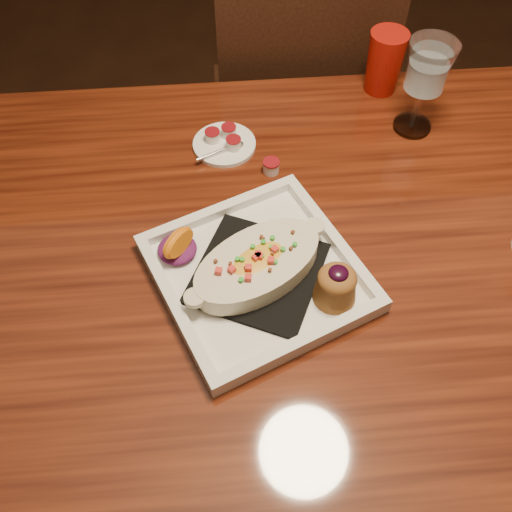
{
  "coord_description": "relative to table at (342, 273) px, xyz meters",
  "views": [
    {
      "loc": [
        -0.21,
        -0.58,
        1.52
      ],
      "look_at": [
        -0.16,
        -0.03,
        0.77
      ],
      "focal_mm": 40.0,
      "sensor_mm": 36.0,
      "label": 1
    }
  ],
  "objects": [
    {
      "name": "table",
      "position": [
        0.0,
        0.0,
        0.0
      ],
      "size": [
        1.5,
        0.9,
        0.75
      ],
      "color": "maroon",
      "rests_on": "floor"
    },
    {
      "name": "saucer",
      "position": [
        -0.2,
        0.25,
        0.11
      ],
      "size": [
        0.12,
        0.12,
        0.08
      ],
      "color": "white",
      "rests_on": "table"
    },
    {
      "name": "chair_far",
      "position": [
        -0.0,
        0.63,
        -0.15
      ],
      "size": [
        0.42,
        0.42,
        0.93
      ],
      "rotation": [
        0.0,
        0.0,
        3.14
      ],
      "color": "black",
      "rests_on": "floor"
    },
    {
      "name": "creamer_loose",
      "position": [
        -0.12,
        0.18,
        0.11
      ],
      "size": [
        0.03,
        0.03,
        0.02
      ],
      "color": "silver",
      "rests_on": "table"
    },
    {
      "name": "plate",
      "position": [
        -0.15,
        -0.07,
        0.12
      ],
      "size": [
        0.4,
        0.4,
        0.08
      ],
      "rotation": [
        0.0,
        0.0,
        0.4
      ],
      "color": "white",
      "rests_on": "table"
    },
    {
      "name": "floor",
      "position": [
        0.0,
        0.0,
        -0.65
      ],
      "size": [
        7.0,
        7.0,
        0.0
      ],
      "primitive_type": "plane",
      "color": "black",
      "rests_on": "ground"
    },
    {
      "name": "red_tumbler",
      "position": [
        0.14,
        0.4,
        0.16
      ],
      "size": [
        0.08,
        0.08,
        0.13
      ],
      "primitive_type": "cone",
      "color": "#AB140C",
      "rests_on": "table"
    },
    {
      "name": "goblet",
      "position": [
        0.18,
        0.27,
        0.23
      ],
      "size": [
        0.09,
        0.09,
        0.19
      ],
      "color": "silver",
      "rests_on": "table"
    }
  ]
}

